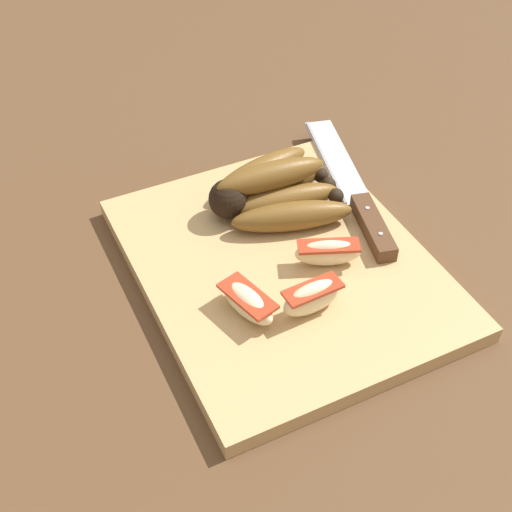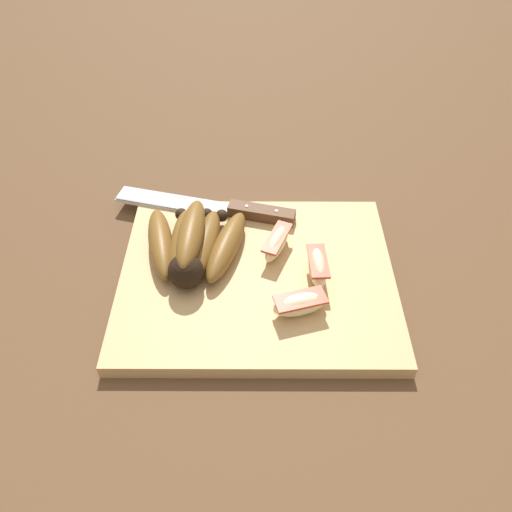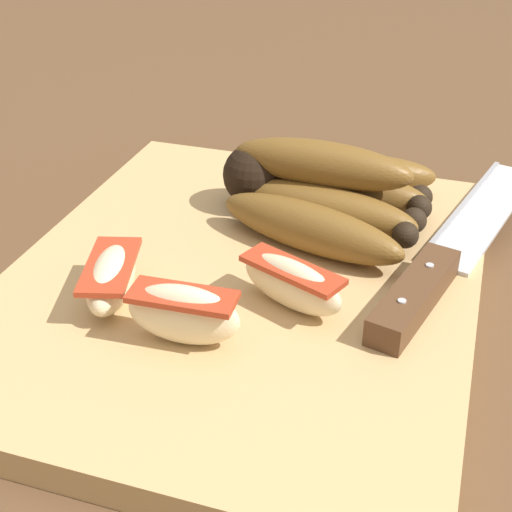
{
  "view_description": "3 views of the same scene",
  "coord_description": "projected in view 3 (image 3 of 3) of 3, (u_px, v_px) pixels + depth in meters",
  "views": [
    {
      "loc": [
        -0.47,
        0.28,
        0.54
      ],
      "look_at": [
        0.0,
        0.05,
        0.03
      ],
      "focal_mm": 48.55,
      "sensor_mm": 36.0,
      "label": 1
    },
    {
      "loc": [
        0.0,
        0.48,
        0.52
      ],
      "look_at": [
        0.01,
        0.0,
        0.04
      ],
      "focal_mm": 35.84,
      "sensor_mm": 36.0,
      "label": 2
    },
    {
      "loc": [
        -0.38,
        -0.11,
        0.28
      ],
      "look_at": [
        -0.01,
        0.01,
        0.04
      ],
      "focal_mm": 51.19,
      "sensor_mm": 36.0,
      "label": 3
    }
  ],
  "objects": [
    {
      "name": "chefs_knife",
      "position": [
        441.0,
        263.0,
        0.48
      ],
      "size": [
        0.28,
        0.1,
        0.02
      ],
      "color": "silver",
      "rests_on": "cutting_board"
    },
    {
      "name": "banana_bunch",
      "position": [
        321.0,
        191.0,
        0.53
      ],
      "size": [
        0.16,
        0.16,
        0.06
      ],
      "color": "black",
      "rests_on": "cutting_board"
    },
    {
      "name": "cutting_board",
      "position": [
        242.0,
        286.0,
        0.48
      ],
      "size": [
        0.37,
        0.3,
        0.02
      ],
      "primitive_type": "cube",
      "color": "tan",
      "rests_on": "ground_plane"
    },
    {
      "name": "ground_plane",
      "position": [
        267.0,
        301.0,
        0.48
      ],
      "size": [
        6.0,
        6.0,
        0.0
      ],
      "primitive_type": "plane",
      "color": "brown"
    },
    {
      "name": "apple_wedge_middle",
      "position": [
        292.0,
        283.0,
        0.44
      ],
      "size": [
        0.05,
        0.07,
        0.03
      ],
      "color": "beige",
      "rests_on": "cutting_board"
    },
    {
      "name": "apple_wedge_near",
      "position": [
        184.0,
        313.0,
        0.41
      ],
      "size": [
        0.03,
        0.07,
        0.04
      ],
      "color": "beige",
      "rests_on": "cutting_board"
    },
    {
      "name": "apple_wedge_far",
      "position": [
        111.0,
        277.0,
        0.44
      ],
      "size": [
        0.07,
        0.04,
        0.03
      ],
      "color": "beige",
      "rests_on": "cutting_board"
    }
  ]
}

